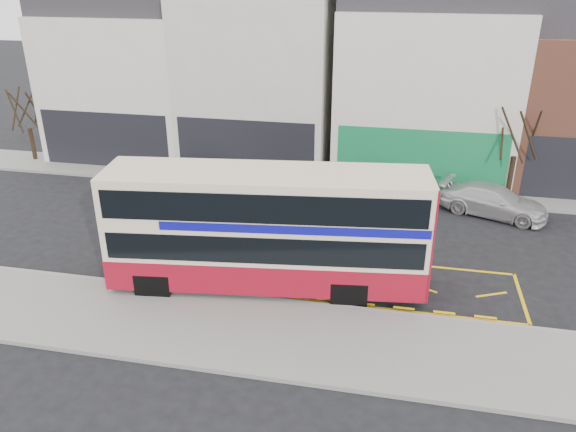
% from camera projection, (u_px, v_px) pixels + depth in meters
% --- Properties ---
extents(ground, '(120.00, 120.00, 0.00)m').
position_uv_depth(ground, '(315.00, 300.00, 19.29)').
color(ground, black).
rests_on(ground, ground).
extents(pavement, '(40.00, 4.00, 0.15)m').
position_uv_depth(pavement, '(303.00, 339.00, 17.21)').
color(pavement, gray).
rests_on(pavement, ground).
extents(kerb, '(40.00, 0.15, 0.15)m').
position_uv_depth(kerb, '(313.00, 304.00, 18.93)').
color(kerb, gray).
rests_on(kerb, ground).
extents(far_pavement, '(50.00, 3.00, 0.15)m').
position_uv_depth(far_pavement, '(348.00, 185.00, 29.07)').
color(far_pavement, gray).
rests_on(far_pavement, ground).
extents(road_markings, '(14.00, 3.40, 0.01)m').
position_uv_depth(road_markings, '(322.00, 277.00, 20.72)').
color(road_markings, yellow).
rests_on(road_markings, ground).
extents(terrace_far_left, '(8.00, 8.01, 10.80)m').
position_uv_depth(terrace_far_left, '(131.00, 69.00, 33.13)').
color(terrace_far_left, silver).
rests_on(terrace_far_left, ground).
extents(terrace_left, '(8.00, 8.01, 11.80)m').
position_uv_depth(terrace_left, '(262.00, 65.00, 31.46)').
color(terrace_left, silver).
rests_on(terrace_left, ground).
extents(terrace_green_shop, '(9.00, 8.01, 11.30)m').
position_uv_depth(terrace_green_shop, '(426.00, 76.00, 29.92)').
color(terrace_green_shop, silver).
rests_on(terrace_green_shop, ground).
extents(double_decker_bus, '(11.11, 3.80, 4.35)m').
position_uv_depth(double_decker_bus, '(268.00, 229.00, 19.21)').
color(double_decker_bus, beige).
rests_on(double_decker_bus, ground).
extents(bus_stop_post, '(0.81, 0.14, 3.25)m').
position_uv_depth(bus_stop_post, '(207.00, 244.00, 18.62)').
color(bus_stop_post, black).
rests_on(bus_stop_post, pavement).
extents(car_silver, '(4.38, 2.01, 1.46)m').
position_uv_depth(car_silver, '(197.00, 176.00, 28.43)').
color(car_silver, '#B5B6BB').
rests_on(car_silver, ground).
extents(car_grey, '(4.63, 2.68, 1.44)m').
position_uv_depth(car_grey, '(385.00, 188.00, 26.94)').
color(car_grey, '#383B3F').
rests_on(car_grey, ground).
extents(car_white, '(5.10, 3.41, 1.37)m').
position_uv_depth(car_white, '(494.00, 201.00, 25.54)').
color(car_white, silver).
rests_on(car_white, ground).
extents(street_tree_left, '(2.48, 2.48, 5.36)m').
position_uv_depth(street_tree_left, '(24.00, 99.00, 31.22)').
color(street_tree_left, black).
rests_on(street_tree_left, ground).
extents(street_tree_right, '(2.71, 2.71, 5.84)m').
position_uv_depth(street_tree_right, '(521.00, 119.00, 25.98)').
color(street_tree_right, black).
rests_on(street_tree_right, ground).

